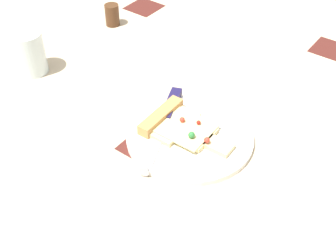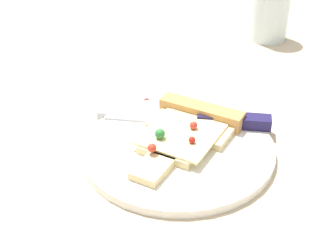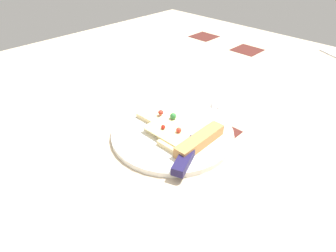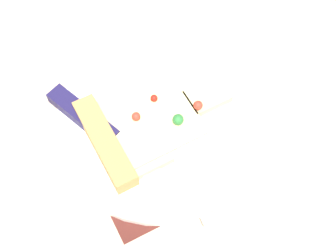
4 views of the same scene
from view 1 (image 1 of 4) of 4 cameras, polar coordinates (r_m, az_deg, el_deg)
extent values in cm
cube|color=#C6B293|center=(89.65, 1.04, -0.96)|extent=(159.19, 159.19, 3.00)
cube|color=#4C1E19|center=(85.03, -2.69, -2.61)|extent=(9.00, 9.00, 0.20)
cube|color=#4C1E19|center=(132.94, -3.12, 15.08)|extent=(9.00, 9.00, 0.20)
cube|color=#4C1E19|center=(119.85, 20.37, 9.24)|extent=(9.00, 9.00, 0.20)
cylinder|color=white|center=(86.06, 2.84, -1.35)|extent=(24.89, 24.89, 1.13)
cube|color=beige|center=(86.97, 0.67, 0.21)|extent=(6.23, 11.12, 1.00)
cube|color=beige|center=(84.76, 3.71, -1.22)|extent=(5.75, 7.31, 1.00)
cube|color=beige|center=(83.02, 6.61, -2.59)|extent=(5.27, 3.71, 1.00)
cube|color=#F2E099|center=(85.30, 2.32, -0.24)|extent=(10.19, 9.40, 0.30)
cube|color=tan|center=(87.91, -0.92, 1.26)|extent=(2.85, 12.05, 2.20)
sphere|color=red|center=(86.10, 1.88, 0.84)|extent=(1.04, 1.04, 1.04)
sphere|color=red|center=(81.99, 5.06, -1.82)|extent=(1.11, 1.11, 1.11)
sphere|color=#2D7A38|center=(82.65, 3.08, -1.17)|extent=(1.31, 1.31, 1.31)
sphere|color=#B21E14|center=(85.73, 3.98, 0.46)|extent=(0.86, 0.86, 0.86)
cube|color=silver|center=(83.05, -1.68, -2.57)|extent=(6.32, 11.88, 0.30)
cone|color=silver|center=(79.06, -2.91, -5.50)|extent=(2.60, 2.60, 2.00)
cube|color=#1E1947|center=(91.28, 0.43, 2.79)|extent=(5.76, 10.10, 1.60)
cylinder|color=silver|center=(106.60, -17.55, 9.04)|extent=(7.26, 7.26, 10.01)
cylinder|color=#4C2D19|center=(123.10, -7.25, 14.09)|extent=(3.80, 3.80, 5.80)
camera|label=2|loc=(0.80, 41.83, 13.65)|focal=48.69mm
camera|label=3|loc=(1.12, -0.66, 29.23)|focal=30.32mm
camera|label=4|loc=(0.55, -24.73, 28.66)|focal=50.44mm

